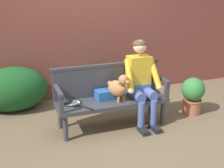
# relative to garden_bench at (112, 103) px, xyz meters

# --- Properties ---
(ground_plane) EXTENTS (40.00, 40.00, 0.00)m
(ground_plane) POSITION_rel_garden_bench_xyz_m (0.00, 0.00, -0.38)
(ground_plane) COLOR brown
(brick_garden_fence) EXTENTS (8.00, 0.30, 2.50)m
(brick_garden_fence) POSITION_rel_garden_bench_xyz_m (0.00, 1.55, 0.87)
(brick_garden_fence) COLOR brown
(brick_garden_fence) RESTS_ON ground
(hedge_bush_mid_right) EXTENTS (1.17, 0.71, 0.77)m
(hedge_bush_mid_right) POSITION_rel_garden_bench_xyz_m (-1.38, 1.13, 0.00)
(hedge_bush_mid_right) COLOR #194C1E
(hedge_bush_mid_right) RESTS_ON ground
(hedge_bush_far_right) EXTENTS (0.85, 0.83, 0.60)m
(hedge_bush_far_right) POSITION_rel_garden_bench_xyz_m (0.11, 1.20, -0.08)
(hedge_bush_far_right) COLOR #194C1E
(hedge_bush_far_right) RESTS_ON ground
(garden_bench) EXTENTS (1.68, 0.53, 0.44)m
(garden_bench) POSITION_rel_garden_bench_xyz_m (0.00, 0.00, 0.00)
(garden_bench) COLOR #38383D
(garden_bench) RESTS_ON ground
(bench_backrest) EXTENTS (1.72, 0.06, 0.50)m
(bench_backrest) POSITION_rel_garden_bench_xyz_m (0.00, 0.23, 0.31)
(bench_backrest) COLOR #38383D
(bench_backrest) RESTS_ON garden_bench
(bench_armrest_left_end) EXTENTS (0.06, 0.53, 0.28)m
(bench_armrest_left_end) POSITION_rel_garden_bench_xyz_m (-0.80, -0.09, 0.26)
(bench_armrest_left_end) COLOR #38383D
(bench_armrest_left_end) RESTS_ON garden_bench
(bench_armrest_right_end) EXTENTS (0.06, 0.53, 0.28)m
(bench_armrest_right_end) POSITION_rel_garden_bench_xyz_m (0.80, -0.09, 0.26)
(bench_armrest_right_end) COLOR #38383D
(bench_armrest_right_end) RESTS_ON garden_bench
(person_seated) EXTENTS (0.56, 0.66, 1.31)m
(person_seated) POSITION_rel_garden_bench_xyz_m (0.46, -0.02, 0.33)
(person_seated) COLOR black
(person_seated) RESTS_ON ground
(dog_on_bench) EXTENTS (0.31, 0.42, 0.42)m
(dog_on_bench) POSITION_rel_garden_bench_xyz_m (0.08, -0.06, 0.27)
(dog_on_bench) COLOR #AD7042
(dog_on_bench) RESTS_ON garden_bench
(tennis_racket) EXTENTS (0.43, 0.56, 0.03)m
(tennis_racket) POSITION_rel_garden_bench_xyz_m (-0.59, 0.05, 0.07)
(tennis_racket) COLOR black
(tennis_racket) RESTS_ON garden_bench
(baseball_glove) EXTENTS (0.26, 0.22, 0.09)m
(baseball_glove) POSITION_rel_garden_bench_xyz_m (-0.69, 0.09, 0.10)
(baseball_glove) COLOR black
(baseball_glove) RESTS_ON garden_bench
(sports_bag) EXTENTS (0.30, 0.22, 0.14)m
(sports_bag) POSITION_rel_garden_bench_xyz_m (-0.09, 0.07, 0.13)
(sports_bag) COLOR #2856A3
(sports_bag) RESTS_ON garden_bench
(potted_plant) EXTENTS (0.38, 0.38, 0.62)m
(potted_plant) POSITION_rel_garden_bench_xyz_m (1.43, -0.01, -0.04)
(potted_plant) COLOR #A85B3D
(potted_plant) RESTS_ON ground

